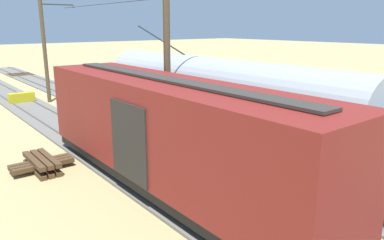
{
  "coord_description": "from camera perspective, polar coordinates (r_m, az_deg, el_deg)",
  "views": [
    {
      "loc": [
        9.02,
        16.17,
        5.71
      ],
      "look_at": [
        -1.13,
        3.31,
        1.52
      ],
      "focal_mm": 34.68,
      "sensor_mm": 36.0,
      "label": 1
    }
  ],
  "objects": [
    {
      "name": "catenary_pole_mid_near",
      "position": [
        15.51,
        -3.64,
        7.83
      ],
      "size": [
        2.66,
        0.28,
        7.6
      ],
      "color": "#4C3D28",
      "rests_on": "ground"
    },
    {
      "name": "coach_adjacent",
      "position": [
        12.79,
        -3.97,
        -1.79
      ],
      "size": [
        2.96,
        13.64,
        3.85
      ],
      "color": "maroon",
      "rests_on": "ground"
    },
    {
      "name": "track_end_bumper",
      "position": [
        30.72,
        -24.73,
        3.08
      ],
      "size": [
        1.8,
        0.6,
        0.8
      ],
      "primitive_type": "cube",
      "color": "#B2A519",
      "rests_on": "ground"
    },
    {
      "name": "catenary_pole_foreground",
      "position": [
        30.04,
        -21.61,
        10.02
      ],
      "size": [
        2.66,
        0.28,
        7.6
      ],
      "color": "#4C3D28",
      "rests_on": "ground"
    },
    {
      "name": "spare_tie_stack",
      "position": [
        16.32,
        -22.09,
        -6.23
      ],
      "size": [
        2.4,
        2.4,
        0.54
      ],
      "color": "#47331E",
      "rests_on": "ground"
    },
    {
      "name": "track_streetcar_siding",
      "position": [
        20.68,
        -4.08,
        -1.56
      ],
      "size": [
        2.8,
        80.0,
        0.18
      ],
      "color": "#666059",
      "rests_on": "ground"
    },
    {
      "name": "track_adjacent_siding",
      "position": [
        18.74,
        -14.85,
        -3.71
      ],
      "size": [
        2.8,
        80.0,
        0.18
      ],
      "color": "#666059",
      "rests_on": "ground"
    },
    {
      "name": "ground_plane",
      "position": [
        19.38,
        -8.73,
        -2.96
      ],
      "size": [
        220.0,
        220.0,
        0.0
      ],
      "primitive_type": "plane",
      "color": "tan"
    },
    {
      "name": "vintage_streetcar",
      "position": [
        17.01,
        3.61,
        2.63
      ],
      "size": [
        2.65,
        17.89,
        5.53
      ],
      "color": "#1E4C93",
      "rests_on": "ground"
    }
  ]
}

